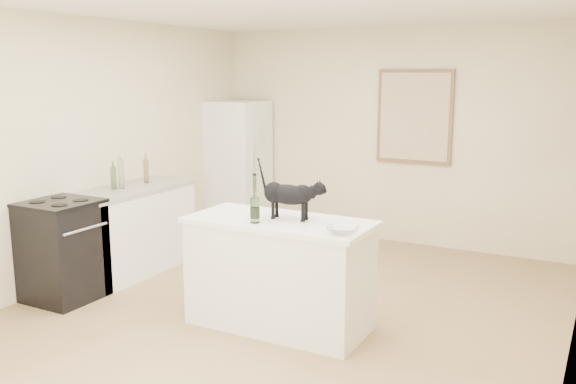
{
  "coord_description": "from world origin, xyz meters",
  "views": [
    {
      "loc": [
        2.42,
        -4.37,
        2.05
      ],
      "look_at": [
        0.15,
        -0.15,
        1.12
      ],
      "focal_mm": 38.22,
      "sensor_mm": 36.0,
      "label": 1
    }
  ],
  "objects_px": {
    "stove": "(63,251)",
    "glass_bowl": "(343,230)",
    "fridge": "(238,166)",
    "wine_bottle": "(255,201)",
    "black_cat": "(289,197)"
  },
  "relations": [
    {
      "from": "wine_bottle",
      "to": "glass_bowl",
      "type": "bearing_deg",
      "value": 0.3
    },
    {
      "from": "stove",
      "to": "glass_bowl",
      "type": "relative_size",
      "value": 3.78
    },
    {
      "from": "stove",
      "to": "fridge",
      "type": "height_order",
      "value": "fridge"
    },
    {
      "from": "fridge",
      "to": "wine_bottle",
      "type": "height_order",
      "value": "fridge"
    },
    {
      "from": "black_cat",
      "to": "glass_bowl",
      "type": "height_order",
      "value": "black_cat"
    },
    {
      "from": "fridge",
      "to": "glass_bowl",
      "type": "height_order",
      "value": "fridge"
    },
    {
      "from": "stove",
      "to": "glass_bowl",
      "type": "height_order",
      "value": "glass_bowl"
    },
    {
      "from": "stove",
      "to": "black_cat",
      "type": "distance_m",
      "value": 2.25
    },
    {
      "from": "fridge",
      "to": "glass_bowl",
      "type": "distance_m",
      "value": 3.83
    },
    {
      "from": "black_cat",
      "to": "wine_bottle",
      "type": "height_order",
      "value": "black_cat"
    },
    {
      "from": "fridge",
      "to": "black_cat",
      "type": "xyz_separation_m",
      "value": [
        2.11,
        -2.51,
        0.23
      ]
    },
    {
      "from": "stove",
      "to": "glass_bowl",
      "type": "xyz_separation_m",
      "value": [
        2.68,
        0.21,
        0.48
      ]
    },
    {
      "from": "fridge",
      "to": "black_cat",
      "type": "bearing_deg",
      "value": -49.92
    },
    {
      "from": "fridge",
      "to": "wine_bottle",
      "type": "relative_size",
      "value": 4.96
    },
    {
      "from": "stove",
      "to": "wine_bottle",
      "type": "bearing_deg",
      "value": 6.2
    }
  ]
}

